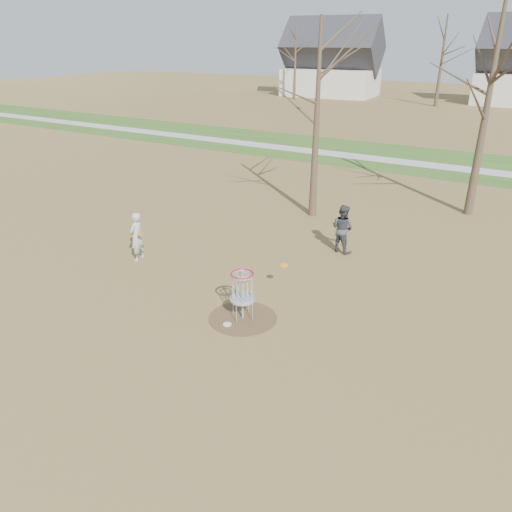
% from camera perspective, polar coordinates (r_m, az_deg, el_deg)
% --- Properties ---
extents(ground, '(160.00, 160.00, 0.00)m').
position_cam_1_polar(ground, '(13.14, -1.52, -7.11)').
color(ground, brown).
rests_on(ground, ground).
extents(green_band, '(160.00, 8.00, 0.01)m').
position_cam_1_polar(green_band, '(31.82, 19.56, 10.12)').
color(green_band, '#2D5119').
rests_on(green_band, ground).
extents(footpath, '(160.00, 1.50, 0.01)m').
position_cam_1_polar(footpath, '(30.86, 19.15, 9.81)').
color(footpath, '#9E9E99').
rests_on(footpath, green_band).
extents(dirt_circle, '(1.80, 1.80, 0.01)m').
position_cam_1_polar(dirt_circle, '(13.14, -1.52, -7.09)').
color(dirt_circle, '#47331E').
rests_on(dirt_circle, ground).
extents(player_standing, '(0.48, 0.65, 1.63)m').
position_cam_1_polar(player_standing, '(16.62, -13.48, 2.15)').
color(player_standing, '#B2B2B2').
rests_on(player_standing, ground).
extents(player_throwing, '(0.92, 0.79, 1.66)m').
position_cam_1_polar(player_throwing, '(17.08, 9.84, 3.11)').
color(player_throwing, '#393A3F').
rests_on(player_throwing, ground).
extents(disc_grounded, '(0.22, 0.22, 0.02)m').
position_cam_1_polar(disc_grounded, '(12.85, -3.32, -7.81)').
color(disc_grounded, silver).
rests_on(disc_grounded, dirt_circle).
extents(discs_in_play, '(5.06, 0.80, 0.21)m').
position_cam_1_polar(discs_in_play, '(14.91, -5.10, 0.74)').
color(discs_in_play, orange).
rests_on(discs_in_play, ground).
extents(disc_golf_basket, '(0.64, 0.64, 1.35)m').
position_cam_1_polar(disc_golf_basket, '(12.70, -1.56, -3.56)').
color(disc_golf_basket, '#9EA3AD').
rests_on(disc_golf_basket, ground).
extents(bare_trees, '(52.62, 44.98, 9.00)m').
position_cam_1_polar(bare_trees, '(45.51, 27.25, 19.50)').
color(bare_trees, '#382B1E').
rests_on(bare_trees, ground).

